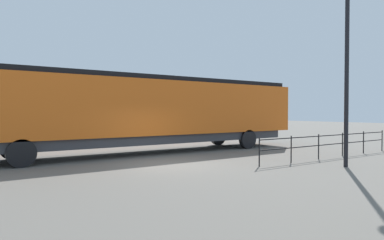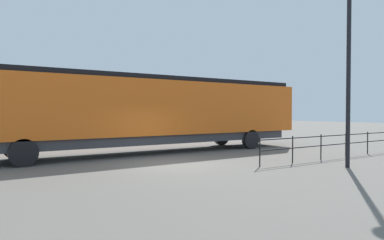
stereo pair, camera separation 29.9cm
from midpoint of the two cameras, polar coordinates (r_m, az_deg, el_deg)
ground_plane at (r=14.03m, az=-2.63°, el=-7.42°), size 120.00×120.00×0.00m
locomotive at (r=18.05m, az=-5.59°, el=1.65°), size 3.05×18.64×3.95m
lamp_post at (r=14.81m, az=25.22°, el=13.30°), size 0.57×0.57×7.27m
platform_fence at (r=17.29m, az=23.01°, el=-3.41°), size 0.05×9.51×1.13m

